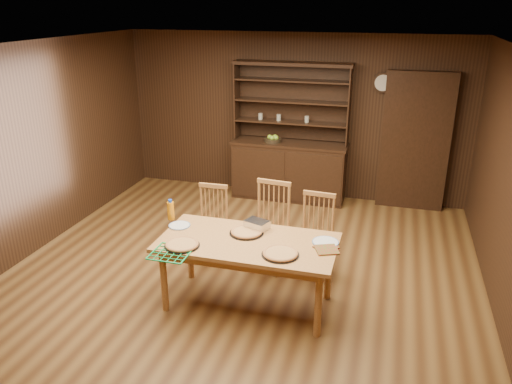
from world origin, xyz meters
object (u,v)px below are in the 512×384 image
(china_hutch, at_px, (289,163))
(chair_left, at_px, (212,220))
(juice_bottle, at_px, (171,210))
(chair_center, at_px, (271,223))
(dining_table, at_px, (248,248))
(chair_right, at_px, (316,232))

(china_hutch, xyz_separation_m, chair_left, (-0.49, -2.25, -0.10))
(juice_bottle, bearing_deg, chair_center, 30.50)
(chair_center, xyz_separation_m, juice_bottle, (-1.00, -0.59, 0.29))
(dining_table, relative_size, juice_bottle, 7.70)
(juice_bottle, bearing_deg, chair_left, 68.62)
(dining_table, distance_m, chair_left, 1.18)
(chair_left, bearing_deg, china_hutch, 76.35)
(china_hutch, bearing_deg, juice_bottle, -104.30)
(dining_table, xyz_separation_m, chair_right, (0.57, 0.87, -0.14))
(china_hutch, height_order, chair_left, china_hutch)
(chair_left, xyz_separation_m, juice_bottle, (-0.24, -0.62, 0.36))
(china_hutch, bearing_deg, chair_left, -102.24)
(dining_table, xyz_separation_m, juice_bottle, (-0.98, 0.28, 0.19))
(china_hutch, xyz_separation_m, chair_center, (0.27, -2.28, -0.03))
(chair_center, distance_m, chair_right, 0.55)
(dining_table, distance_m, chair_right, 1.05)
(china_hutch, distance_m, juice_bottle, 2.97)
(dining_table, relative_size, chair_right, 1.85)
(chair_left, xyz_separation_m, chair_center, (0.76, -0.03, 0.07))
(chair_left, xyz_separation_m, chair_right, (1.31, -0.03, 0.02))
(dining_table, height_order, chair_left, chair_left)
(china_hutch, height_order, dining_table, china_hutch)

